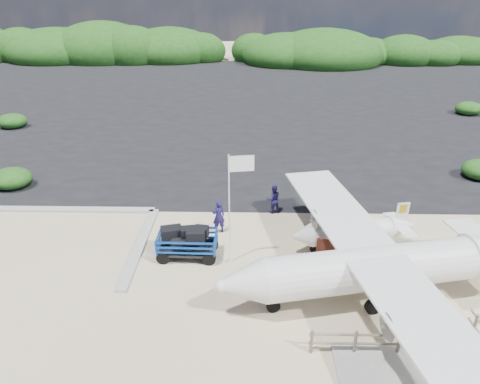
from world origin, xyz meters
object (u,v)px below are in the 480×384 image
object	(u,v)px
crew_b	(273,199)
aircraft_large	(377,110)
aircraft_small	(195,94)
crew_a	(219,217)
signboard	(334,269)
baggage_cart	(188,256)
flagpole	(230,262)

from	to	relation	value
crew_b	aircraft_large	bearing A→B (deg)	-133.26
crew_b	aircraft_small	bearing A→B (deg)	-89.51
aircraft_small	crew_b	bearing A→B (deg)	95.28
aircraft_large	crew_a	bearing A→B (deg)	46.87
signboard	crew_a	xyz separation A→B (m)	(-5.38, 3.10, 0.91)
signboard	crew_a	bearing A→B (deg)	167.86
baggage_cart	crew_b	bearing A→B (deg)	47.48
signboard	crew_b	bearing A→B (deg)	133.22
aircraft_small	crew_a	bearing A→B (deg)	88.91
crew_a	crew_b	world-z (taller)	crew_a
crew_b	baggage_cart	bearing A→B (deg)	31.40
crew_b	flagpole	bearing A→B (deg)	50.35
crew_b	aircraft_large	size ratio (longest dim) A/B	0.11
baggage_cart	flagpole	xyz separation A→B (m)	(1.98, -0.40, 0.00)
crew_b	aircraft_small	size ratio (longest dim) A/B	0.27
flagpole	crew_b	xyz separation A→B (m)	(2.21, 4.78, 0.83)
crew_a	crew_b	distance (m)	3.60
baggage_cart	aircraft_small	bearing A→B (deg)	97.31
flagpole	crew_a	world-z (taller)	flagpole
aircraft_large	baggage_cart	bearing A→B (deg)	46.99
crew_b	aircraft_small	distance (m)	28.79
baggage_cart	crew_a	xyz separation A→B (m)	(1.30, 2.23, 0.91)
crew_a	aircraft_large	distance (m)	27.45
flagpole	crew_b	distance (m)	5.33
flagpole	aircraft_large	size ratio (longest dim) A/B	0.34
signboard	crew_a	size ratio (longest dim) A/B	1.02
baggage_cart	crew_a	distance (m)	2.74
flagpole	aircraft_large	xyz separation A→B (m)	(13.71, 26.00, 0.00)
crew_a	aircraft_small	xyz separation A→B (m)	(-4.70, 29.90, -0.91)
baggage_cart	aircraft_small	world-z (taller)	aircraft_small
crew_a	crew_b	xyz separation A→B (m)	(2.89, 2.15, -0.08)
baggage_cart	aircraft_large	bearing A→B (deg)	59.76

